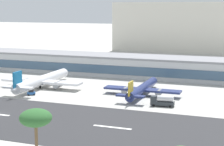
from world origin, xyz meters
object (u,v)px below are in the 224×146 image
object	(u,v)px
airliner_gold_tail_gate_1	(142,89)
palm_tree_2	(36,119)
terminal_building	(121,65)
service_fuel_truck_1	(162,101)
airliner_blue_tail_gate_0	(40,81)
distant_hotel_block	(180,27)
service_baggage_tug_0	(31,93)

from	to	relation	value
airliner_gold_tail_gate_1	palm_tree_2	xyz separation A→B (m)	(1.95, -83.11, 10.19)
terminal_building	service_fuel_truck_1	size ratio (longest dim) A/B	22.30
terminal_building	airliner_blue_tail_gate_0	distance (m)	49.93
terminal_building	airliner_blue_tail_gate_0	world-z (taller)	terminal_building
distant_hotel_block	airliner_gold_tail_gate_1	xyz separation A→B (m)	(17.80, -169.70, -16.91)
palm_tree_2	airliner_blue_tail_gate_0	bearing A→B (deg)	120.32
airliner_gold_tail_gate_1	airliner_blue_tail_gate_0	bearing A→B (deg)	90.82
distant_hotel_block	airliner_blue_tail_gate_0	bearing A→B (deg)	-99.37
service_baggage_tug_0	service_fuel_truck_1	size ratio (longest dim) A/B	0.40
terminal_building	airliner_gold_tail_gate_1	size ratio (longest dim) A/B	4.79
distant_hotel_block	palm_tree_2	world-z (taller)	distant_hotel_block
terminal_building	airliner_gold_tail_gate_1	distance (m)	50.13
distant_hotel_block	palm_tree_2	xyz separation A→B (m)	(19.75, -252.82, -6.72)
airliner_gold_tail_gate_1	service_fuel_truck_1	bearing A→B (deg)	-140.15
airliner_blue_tail_gate_0	service_fuel_truck_1	size ratio (longest dim) A/B	5.63
terminal_building	distant_hotel_block	size ratio (longest dim) A/B	1.85
airliner_blue_tail_gate_0	service_baggage_tug_0	size ratio (longest dim) A/B	13.91
service_fuel_truck_1	palm_tree_2	xyz separation A→B (m)	(-9.94, -69.17, 10.85)
distant_hotel_block	palm_tree_2	bearing A→B (deg)	-85.53
palm_tree_2	distant_hotel_block	bearing A→B (deg)	94.47
distant_hotel_block	palm_tree_2	distance (m)	253.68
terminal_building	service_baggage_tug_0	bearing A→B (deg)	-107.22
airliner_gold_tail_gate_1	service_fuel_truck_1	distance (m)	18.34
airliner_blue_tail_gate_0	service_fuel_truck_1	world-z (taller)	airliner_blue_tail_gate_0
service_fuel_truck_1	airliner_gold_tail_gate_1	bearing A→B (deg)	-54.48
airliner_gold_tail_gate_1	service_baggage_tug_0	distance (m)	44.81
airliner_blue_tail_gate_0	service_fuel_truck_1	xyz separation A→B (m)	(57.88, -12.80, -1.23)
airliner_blue_tail_gate_0	airliner_gold_tail_gate_1	size ratio (longest dim) A/B	1.21
palm_tree_2	airliner_gold_tail_gate_1	bearing A→B (deg)	91.35
distant_hotel_block	service_baggage_tug_0	world-z (taller)	distant_hotel_block
airliner_blue_tail_gate_0	service_baggage_tug_0	distance (m)	14.03
airliner_blue_tail_gate_0	palm_tree_2	size ratio (longest dim) A/B	3.28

